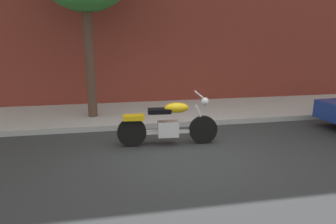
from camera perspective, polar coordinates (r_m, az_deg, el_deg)
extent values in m
plane|color=#303335|center=(6.24, 3.60, -7.35)|extent=(60.00, 60.00, 0.00)
cube|color=#B0B0B0|center=(9.04, -1.11, -0.10)|extent=(22.85, 2.68, 0.14)
cylinder|color=black|center=(6.63, 6.61, -3.32)|extent=(0.62, 0.14, 0.61)
cylinder|color=black|center=(6.45, -6.80, -3.82)|extent=(0.62, 0.14, 0.61)
cube|color=silver|center=(6.48, 0.00, -3.17)|extent=(0.46, 0.31, 0.32)
cube|color=silver|center=(6.50, 0.00, -3.76)|extent=(1.38, 0.17, 0.06)
ellipsoid|color=yellow|center=(6.38, 1.60, 0.81)|extent=(0.54, 0.29, 0.22)
cube|color=black|center=(6.35, -1.61, 0.19)|extent=(0.49, 0.27, 0.10)
cube|color=yellow|center=(6.36, -6.44, -1.01)|extent=(0.45, 0.27, 0.10)
cylinder|color=silver|center=(6.54, 6.17, -1.00)|extent=(0.27, 0.07, 0.58)
cylinder|color=silver|center=(6.41, 5.77, 3.36)|extent=(0.08, 0.70, 0.04)
sphere|color=silver|center=(6.48, 6.94, 1.98)|extent=(0.17, 0.17, 0.17)
cylinder|color=silver|center=(6.64, -2.32, -3.67)|extent=(0.80, 0.14, 0.09)
cylinder|color=#4D3428|center=(8.36, -14.51, 9.83)|extent=(0.25, 0.25, 3.45)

